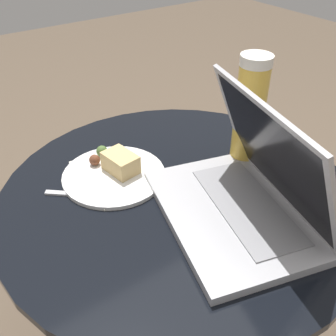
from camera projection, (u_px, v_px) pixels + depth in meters
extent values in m
plane|color=brown|center=(176.00, 324.00, 1.10)|extent=(6.00, 6.00, 0.00)
cylinder|color=black|center=(176.00, 323.00, 1.10)|extent=(0.35, 0.35, 0.01)
cylinder|color=black|center=(177.00, 268.00, 0.97)|extent=(0.09, 0.09, 0.45)
cylinder|color=black|center=(178.00, 195.00, 0.83)|extent=(0.75, 0.75, 0.02)
cube|color=silver|center=(114.00, 175.00, 0.87)|extent=(0.20, 0.15, 0.00)
cube|color=#B2B2B7|center=(230.00, 213.00, 0.76)|extent=(0.39, 0.32, 0.02)
cube|color=gray|center=(247.00, 205.00, 0.76)|extent=(0.29, 0.18, 0.00)
cube|color=#B2B2B7|center=(273.00, 154.00, 0.71)|extent=(0.36, 0.18, 0.23)
cube|color=black|center=(272.00, 155.00, 0.71)|extent=(0.33, 0.16, 0.20)
cylinder|color=gold|center=(249.00, 116.00, 0.85)|extent=(0.07, 0.07, 0.23)
cylinder|color=white|center=(257.00, 60.00, 0.78)|extent=(0.07, 0.07, 0.02)
cylinder|color=white|center=(114.00, 175.00, 0.86)|extent=(0.23, 0.23, 0.01)
cube|color=#DBB775|center=(121.00, 163.00, 0.86)|extent=(0.08, 0.06, 0.04)
sphere|color=#4C6B33|center=(102.00, 151.00, 0.91)|extent=(0.03, 0.03, 0.03)
sphere|color=brown|center=(95.00, 160.00, 0.88)|extent=(0.02, 0.02, 0.02)
cube|color=silver|center=(74.00, 194.00, 0.81)|extent=(0.09, 0.10, 0.01)
cube|color=silver|center=(115.00, 197.00, 0.81)|extent=(0.05, 0.05, 0.01)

